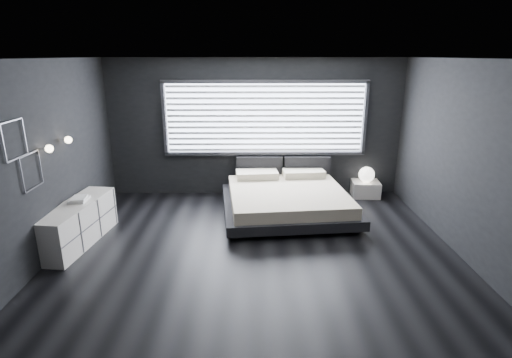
{
  "coord_description": "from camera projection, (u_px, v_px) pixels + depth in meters",
  "views": [
    {
      "loc": [
        -0.06,
        -5.38,
        2.85
      ],
      "look_at": [
        0.0,
        0.85,
        0.9
      ],
      "focal_mm": 28.0,
      "sensor_mm": 36.0,
      "label": 1
    }
  ],
  "objects": [
    {
      "name": "room",
      "position": [
        257.0,
        163.0,
        5.57
      ],
      "size": [
        6.04,
        6.0,
        2.8
      ],
      "color": "black",
      "rests_on": "ground"
    },
    {
      "name": "window",
      "position": [
        265.0,
        118.0,
        8.08
      ],
      "size": [
        4.14,
        0.09,
        1.52
      ],
      "color": "white",
      "rests_on": "ground"
    },
    {
      "name": "headboard",
      "position": [
        283.0,
        168.0,
        8.34
      ],
      "size": [
        1.96,
        0.16,
        0.52
      ],
      "color": "black",
      "rests_on": "ground"
    },
    {
      "name": "sconce_near",
      "position": [
        49.0,
        149.0,
        5.53
      ],
      "size": [
        0.18,
        0.11,
        0.11
      ],
      "color": "silver",
      "rests_on": "ground"
    },
    {
      "name": "sconce_far",
      "position": [
        68.0,
        140.0,
        6.1
      ],
      "size": [
        0.18,
        0.11,
        0.11
      ],
      "color": "silver",
      "rests_on": "ground"
    },
    {
      "name": "wall_art_upper",
      "position": [
        15.0,
        140.0,
        4.88
      ],
      "size": [
        0.01,
        0.48,
        0.48
      ],
      "color": "#47474C",
      "rests_on": "ground"
    },
    {
      "name": "wall_art_lower",
      "position": [
        32.0,
        171.0,
        5.26
      ],
      "size": [
        0.01,
        0.48,
        0.48
      ],
      "color": "#47474C",
      "rests_on": "ground"
    },
    {
      "name": "bed",
      "position": [
        287.0,
        199.0,
        7.43
      ],
      "size": [
        2.53,
        2.44,
        0.6
      ],
      "color": "black",
      "rests_on": "ground"
    },
    {
      "name": "nightstand",
      "position": [
        365.0,
        189.0,
        8.35
      ],
      "size": [
        0.58,
        0.5,
        0.32
      ],
      "primitive_type": "cube",
      "rotation": [
        0.0,
        0.0,
        -0.07
      ],
      "color": "silver",
      "rests_on": "ground"
    },
    {
      "name": "orb_lamp",
      "position": [
        367.0,
        175.0,
        8.22
      ],
      "size": [
        0.32,
        0.32,
        0.32
      ],
      "primitive_type": "sphere",
      "color": "white",
      "rests_on": "nightstand"
    },
    {
      "name": "dresser",
      "position": [
        78.0,
        224.0,
        6.22
      ],
      "size": [
        0.67,
        1.7,
        0.66
      ],
      "color": "silver",
      "rests_on": "ground"
    },
    {
      "name": "book_stack",
      "position": [
        79.0,
        199.0,
        6.23
      ],
      "size": [
        0.26,
        0.34,
        0.07
      ],
      "color": "silver",
      "rests_on": "dresser"
    }
  ]
}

